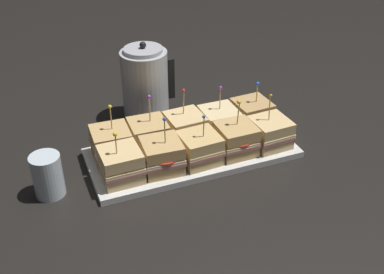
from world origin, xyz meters
TOP-DOWN VIEW (x-y plane):
  - ground_plane at (0.00, 0.00)m, footprint 6.00×6.00m
  - serving_platter at (0.00, 0.00)m, footprint 0.58×0.25m
  - sandwich_front_far_left at (-0.22, -0.05)m, footprint 0.11×0.11m
  - sandwich_front_left at (-0.11, -0.05)m, footprint 0.11×0.11m
  - sandwich_front_center at (-0.00, -0.05)m, footprint 0.11×0.11m
  - sandwich_front_right at (0.11, -0.05)m, footprint 0.11×0.11m
  - sandwich_front_far_right at (0.22, -0.05)m, footprint 0.11×0.11m
  - sandwich_back_far_left at (-0.22, 0.05)m, footprint 0.11×0.11m
  - sandwich_back_left at (-0.11, 0.06)m, footprint 0.11×0.11m
  - sandwich_back_center at (0.00, 0.05)m, footprint 0.11×0.11m
  - sandwich_back_right at (0.11, 0.05)m, footprint 0.11×0.11m
  - sandwich_back_far_right at (0.22, 0.05)m, footprint 0.11×0.11m
  - kettle_steel at (-0.05, 0.26)m, footprint 0.17×0.14m
  - drinking_glass at (-0.40, -0.03)m, footprint 0.08×0.08m

SIDE VIEW (x-z plane):
  - ground_plane at x=0.00m, z-range 0.00..0.00m
  - serving_platter at x=0.00m, z-range 0.00..0.02m
  - drinking_glass at x=-0.40m, z-range 0.00..0.11m
  - sandwich_front_center at x=0.00m, z-range -0.01..0.13m
  - sandwich_front_far_right at x=0.22m, z-range -0.02..0.14m
  - sandwich_back_right at x=0.11m, z-range -0.02..0.14m
  - sandwich_front_far_left at x=-0.22m, z-range -0.01..0.13m
  - sandwich_back_far_left at x=-0.22m, z-range -0.02..0.14m
  - sandwich_front_left at x=-0.11m, z-range -0.02..0.14m
  - sandwich_back_left at x=-0.11m, z-range -0.02..0.14m
  - sandwich_back_center at x=0.00m, z-range -0.02..0.14m
  - sandwich_back_far_right at x=0.22m, z-range -0.01..0.14m
  - sandwich_front_right at x=0.11m, z-range -0.02..0.14m
  - kettle_steel at x=-0.05m, z-range -0.01..0.24m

